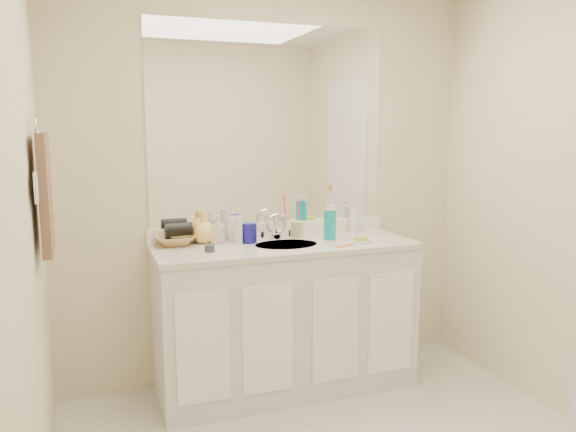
% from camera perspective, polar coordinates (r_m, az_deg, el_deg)
% --- Properties ---
extents(wall_back, '(2.60, 0.02, 2.40)m').
position_cam_1_polar(wall_back, '(3.48, -1.84, 3.23)').
color(wall_back, beige).
rests_on(wall_back, floor).
extents(wall_left, '(0.02, 2.60, 2.40)m').
position_cam_1_polar(wall_left, '(2.03, -25.93, -1.84)').
color(wall_left, beige).
rests_on(wall_left, floor).
extents(vanity_cabinet, '(1.50, 0.55, 0.85)m').
position_cam_1_polar(vanity_cabinet, '(3.39, -0.29, -10.36)').
color(vanity_cabinet, silver).
rests_on(vanity_cabinet, floor).
extents(countertop, '(1.52, 0.57, 0.03)m').
position_cam_1_polar(countertop, '(3.27, -0.30, -3.07)').
color(countertop, beige).
rests_on(countertop, vanity_cabinet).
extents(backsplash, '(1.52, 0.03, 0.08)m').
position_cam_1_polar(backsplash, '(3.50, -1.74, -1.35)').
color(backsplash, white).
rests_on(backsplash, countertop).
extents(sink_basin, '(0.37, 0.37, 0.02)m').
position_cam_1_polar(sink_basin, '(3.25, -0.18, -3.09)').
color(sink_basin, beige).
rests_on(sink_basin, countertop).
extents(faucet, '(0.02, 0.02, 0.11)m').
position_cam_1_polar(faucet, '(3.41, -1.21, -1.39)').
color(faucet, silver).
rests_on(faucet, countertop).
extents(mirror, '(1.48, 0.01, 1.20)m').
position_cam_1_polar(mirror, '(3.45, -1.84, 9.17)').
color(mirror, white).
rests_on(mirror, wall_back).
extents(blue_mug, '(0.11, 0.11, 0.12)m').
position_cam_1_polar(blue_mug, '(3.29, -3.93, -1.73)').
color(blue_mug, navy).
rests_on(blue_mug, countertop).
extents(tan_cup, '(0.10, 0.10, 0.10)m').
position_cam_1_polar(tan_cup, '(3.43, 0.92, -1.38)').
color(tan_cup, beige).
rests_on(tan_cup, countertop).
extents(toothbrush, '(0.02, 0.04, 0.18)m').
position_cam_1_polar(toothbrush, '(3.42, 1.08, 0.26)').
color(toothbrush, '#FC4276').
rests_on(toothbrush, tan_cup).
extents(mouthwash_bottle, '(0.08, 0.08, 0.18)m').
position_cam_1_polar(mouthwash_bottle, '(3.39, 4.28, -0.92)').
color(mouthwash_bottle, '#0DA39E').
rests_on(mouthwash_bottle, countertop).
extents(clear_pump_bottle, '(0.07, 0.07, 0.15)m').
position_cam_1_polar(clear_pump_bottle, '(3.65, 6.74, -0.45)').
color(clear_pump_bottle, white).
rests_on(clear_pump_bottle, countertop).
extents(soap_dish, '(0.14, 0.13, 0.01)m').
position_cam_1_polar(soap_dish, '(3.32, 7.42, -2.60)').
color(soap_dish, silver).
rests_on(soap_dish, countertop).
extents(green_soap, '(0.08, 0.06, 0.02)m').
position_cam_1_polar(green_soap, '(3.31, 7.43, -2.29)').
color(green_soap, '#ADD433').
rests_on(green_soap, soap_dish).
extents(orange_comb, '(0.12, 0.06, 0.01)m').
position_cam_1_polar(orange_comb, '(3.22, 5.72, -3.02)').
color(orange_comb, orange).
rests_on(orange_comb, countertop).
extents(dark_jar, '(0.06, 0.06, 0.04)m').
position_cam_1_polar(dark_jar, '(3.09, -7.97, -3.24)').
color(dark_jar, '#36373D').
rests_on(dark_jar, countertop).
extents(extra_white_bottle, '(0.06, 0.06, 0.16)m').
position_cam_1_polar(extra_white_bottle, '(3.26, -5.07, -1.43)').
color(extra_white_bottle, silver).
rests_on(extra_white_bottle, countertop).
extents(soap_bottle_white, '(0.08, 0.08, 0.17)m').
position_cam_1_polar(soap_bottle_white, '(3.38, -5.71, -1.01)').
color(soap_bottle_white, white).
rests_on(soap_bottle_white, countertop).
extents(soap_bottle_cream, '(0.10, 0.10, 0.16)m').
position_cam_1_polar(soap_bottle_cream, '(3.30, -7.15, -1.34)').
color(soap_bottle_cream, beige).
rests_on(soap_bottle_cream, countertop).
extents(soap_bottle_yellow, '(0.16, 0.16, 0.18)m').
position_cam_1_polar(soap_bottle_yellow, '(3.31, -8.57, -1.21)').
color(soap_bottle_yellow, '#FDD562').
rests_on(soap_bottle_yellow, countertop).
extents(wicker_basket, '(0.25, 0.25, 0.06)m').
position_cam_1_polar(wicker_basket, '(3.29, -11.37, -2.43)').
color(wicker_basket, '#B58C49').
rests_on(wicker_basket, countertop).
extents(hair_dryer, '(0.16, 0.08, 0.08)m').
position_cam_1_polar(hair_dryer, '(3.28, -11.06, -1.35)').
color(hair_dryer, black).
rests_on(hair_dryer, wicker_basket).
extents(towel_ring, '(0.01, 0.11, 0.11)m').
position_cam_1_polar(towel_ring, '(2.77, -24.23, 8.23)').
color(towel_ring, silver).
rests_on(towel_ring, wall_left).
extents(hand_towel, '(0.04, 0.32, 0.55)m').
position_cam_1_polar(hand_towel, '(2.78, -23.42, 2.08)').
color(hand_towel, '#4E382A').
rests_on(hand_towel, towel_ring).
extents(switch_plate, '(0.01, 0.08, 0.13)m').
position_cam_1_polar(switch_plate, '(2.58, -24.22, 2.66)').
color(switch_plate, white).
rests_on(switch_plate, wall_left).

